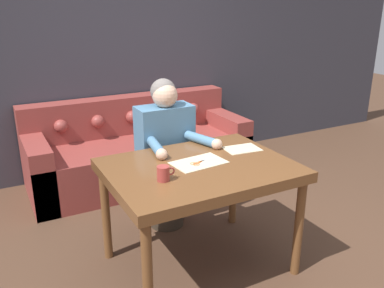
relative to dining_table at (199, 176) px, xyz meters
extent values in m
plane|color=#4C3323|center=(0.11, -0.08, -0.68)|extent=(16.00, 16.00, 0.00)
cube|color=#383842|center=(0.11, 2.04, 0.62)|extent=(8.00, 0.06, 2.60)
cube|color=brown|center=(0.00, 0.00, 0.04)|extent=(1.19, 0.90, 0.07)
cylinder|color=brown|center=(-0.54, -0.39, -0.34)|extent=(0.06, 0.06, 0.69)
cylinder|color=brown|center=(0.54, -0.39, -0.34)|extent=(0.06, 0.06, 0.69)
cylinder|color=brown|center=(-0.54, 0.39, -0.34)|extent=(0.06, 0.06, 0.69)
cylinder|color=brown|center=(0.54, 0.39, -0.34)|extent=(0.06, 0.06, 0.69)
cube|color=brown|center=(0.17, 1.56, -0.46)|extent=(2.20, 0.86, 0.44)
cube|color=brown|center=(0.17, 1.88, -0.04)|extent=(2.20, 0.22, 0.39)
cube|color=brown|center=(-0.83, 1.56, -0.38)|extent=(0.20, 0.86, 0.60)
cube|color=brown|center=(1.17, 1.56, -0.38)|extent=(0.20, 0.86, 0.60)
sphere|color=brown|center=(-0.55, 1.75, -0.04)|extent=(0.13, 0.13, 0.13)
sphere|color=brown|center=(-0.19, 1.75, -0.04)|extent=(0.13, 0.13, 0.13)
sphere|color=brown|center=(0.17, 1.75, -0.04)|extent=(0.13, 0.13, 0.13)
sphere|color=brown|center=(0.53, 1.75, -0.04)|extent=(0.13, 0.13, 0.13)
sphere|color=brown|center=(0.89, 1.75, -0.04)|extent=(0.13, 0.13, 0.13)
cube|color=white|center=(0.61, 1.45, -0.24)|extent=(0.33, 0.31, 0.00)
cylinder|color=#33281E|center=(0.03, 0.62, -0.44)|extent=(0.28, 0.28, 0.48)
cube|color=teal|center=(0.03, 0.62, 0.07)|extent=(0.43, 0.22, 0.53)
sphere|color=#DBAD8E|center=(0.03, 0.60, 0.42)|extent=(0.19, 0.19, 0.19)
sphere|color=slate|center=(0.03, 0.63, 0.44)|extent=(0.20, 0.20, 0.20)
cylinder|color=teal|center=(-0.15, 0.36, 0.11)|extent=(0.12, 0.31, 0.07)
sphere|color=#DBAD8E|center=(-0.17, 0.21, 0.11)|extent=(0.08, 0.08, 0.08)
cylinder|color=teal|center=(0.22, 0.36, 0.11)|extent=(0.15, 0.31, 0.07)
sphere|color=#DBAD8E|center=(0.26, 0.21, 0.11)|extent=(0.08, 0.08, 0.08)
cube|color=beige|center=(0.01, 0.04, 0.08)|extent=(0.37, 0.25, 0.00)
cube|color=beige|center=(0.42, 0.12, 0.08)|extent=(0.27, 0.20, 0.00)
cube|color=silver|center=(0.09, 0.07, 0.08)|extent=(0.10, 0.07, 0.00)
cube|color=#D1511E|center=(0.01, 0.02, 0.08)|extent=(0.07, 0.05, 0.00)
torus|color=#D1511E|center=(-0.02, 0.01, 0.08)|extent=(0.04, 0.04, 0.01)
cube|color=silver|center=(0.10, 0.05, 0.08)|extent=(0.11, 0.03, 0.00)
cube|color=#D1511E|center=(0.01, 0.04, 0.08)|extent=(0.07, 0.02, 0.00)
torus|color=#D1511E|center=(-0.03, 0.03, 0.08)|extent=(0.04, 0.04, 0.01)
cylinder|color=silver|center=(0.04, 0.04, 0.08)|extent=(0.01, 0.01, 0.01)
cylinder|color=#9E3833|center=(-0.31, -0.11, 0.12)|extent=(0.08, 0.08, 0.09)
torus|color=#9E3833|center=(-0.26, -0.11, 0.13)|extent=(0.05, 0.01, 0.05)
camera|label=1|loc=(-1.19, -2.13, 1.07)|focal=38.00mm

